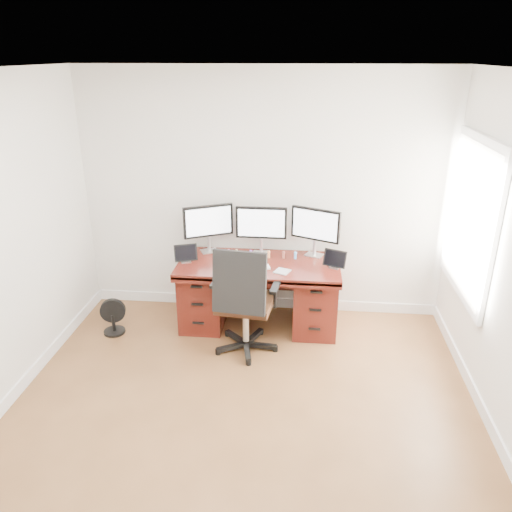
# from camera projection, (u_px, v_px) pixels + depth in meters

# --- Properties ---
(ground) EXTENTS (4.50, 4.50, 0.00)m
(ground) POSITION_uv_depth(u_px,v_px,m) (237.00, 442.00, 3.88)
(ground) COLOR brown
(ground) RESTS_ON ground
(back_wall) EXTENTS (4.00, 0.10, 2.70)m
(back_wall) POSITION_uv_depth(u_px,v_px,m) (263.00, 196.00, 5.43)
(back_wall) COLOR white
(back_wall) RESTS_ON ground
(desk) EXTENTS (1.70, 0.80, 0.75)m
(desk) POSITION_uv_depth(u_px,v_px,m) (259.00, 291.00, 5.41)
(desk) COLOR #4A150E
(desk) RESTS_ON ground
(office_chair) EXTENTS (0.68, 0.67, 1.15)m
(office_chair) POSITION_uv_depth(u_px,v_px,m) (244.00, 318.00, 4.91)
(office_chair) COLOR black
(office_chair) RESTS_ON ground
(floor_fan) EXTENTS (0.27, 0.23, 0.39)m
(floor_fan) POSITION_uv_depth(u_px,v_px,m) (113.00, 317.00, 5.31)
(floor_fan) COLOR black
(floor_fan) RESTS_ON ground
(monitor_left) EXTENTS (0.51, 0.28, 0.53)m
(monitor_left) POSITION_uv_depth(u_px,v_px,m) (208.00, 223.00, 5.42)
(monitor_left) COLOR silver
(monitor_left) RESTS_ON desk
(monitor_center) EXTENTS (0.55, 0.14, 0.53)m
(monitor_center) POSITION_uv_depth(u_px,v_px,m) (261.00, 224.00, 5.37)
(monitor_center) COLOR silver
(monitor_center) RESTS_ON desk
(monitor_right) EXTENTS (0.52, 0.25, 0.53)m
(monitor_right) POSITION_uv_depth(u_px,v_px,m) (315.00, 226.00, 5.31)
(monitor_right) COLOR silver
(monitor_right) RESTS_ON desk
(tablet_left) EXTENTS (0.25, 0.14, 0.19)m
(tablet_left) POSITION_uv_depth(u_px,v_px,m) (186.00, 254.00, 5.24)
(tablet_left) COLOR silver
(tablet_left) RESTS_ON desk
(tablet_right) EXTENTS (0.25, 0.16, 0.19)m
(tablet_right) POSITION_uv_depth(u_px,v_px,m) (335.00, 260.00, 5.10)
(tablet_right) COLOR silver
(tablet_right) RESTS_ON desk
(keyboard) EXTENTS (0.30, 0.19, 0.01)m
(keyboard) POSITION_uv_depth(u_px,v_px,m) (256.00, 268.00, 5.11)
(keyboard) COLOR white
(keyboard) RESTS_ON desk
(trackpad) EXTENTS (0.18, 0.18, 0.01)m
(trackpad) POSITION_uv_depth(u_px,v_px,m) (282.00, 271.00, 5.03)
(trackpad) COLOR silver
(trackpad) RESTS_ON desk
(drawing_tablet) EXTENTS (0.22, 0.15, 0.01)m
(drawing_tablet) POSITION_uv_depth(u_px,v_px,m) (231.00, 268.00, 5.11)
(drawing_tablet) COLOR black
(drawing_tablet) RESTS_ON desk
(phone) EXTENTS (0.15, 0.09, 0.01)m
(phone) POSITION_uv_depth(u_px,v_px,m) (256.00, 264.00, 5.21)
(phone) COLOR black
(phone) RESTS_ON desk
(figurine_pink) EXTENTS (0.03, 0.03, 0.08)m
(figurine_pink) POSITION_uv_depth(u_px,v_px,m) (229.00, 252.00, 5.40)
(figurine_pink) COLOR pink
(figurine_pink) RESTS_ON desk
(figurine_yellow) EXTENTS (0.03, 0.03, 0.08)m
(figurine_yellow) POSITION_uv_depth(u_px,v_px,m) (237.00, 253.00, 5.39)
(figurine_yellow) COLOR #DAB774
(figurine_yellow) RESTS_ON desk
(figurine_purple) EXTENTS (0.03, 0.03, 0.08)m
(figurine_purple) POSITION_uv_depth(u_px,v_px,m) (251.00, 253.00, 5.38)
(figurine_purple) COLOR #9054D4
(figurine_purple) RESTS_ON desk
(figurine_orange) EXTENTS (0.03, 0.03, 0.08)m
(figurine_orange) POSITION_uv_depth(u_px,v_px,m) (269.00, 254.00, 5.36)
(figurine_orange) COLOR #FFA451
(figurine_orange) RESTS_ON desk
(figurine_brown) EXTENTS (0.03, 0.03, 0.08)m
(figurine_brown) POSITION_uv_depth(u_px,v_px,m) (284.00, 254.00, 5.34)
(figurine_brown) COLOR brown
(figurine_brown) RESTS_ON desk
(figurine_blue) EXTENTS (0.03, 0.03, 0.08)m
(figurine_blue) POSITION_uv_depth(u_px,v_px,m) (295.00, 255.00, 5.33)
(figurine_blue) COLOR #4B99EA
(figurine_blue) RESTS_ON desk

